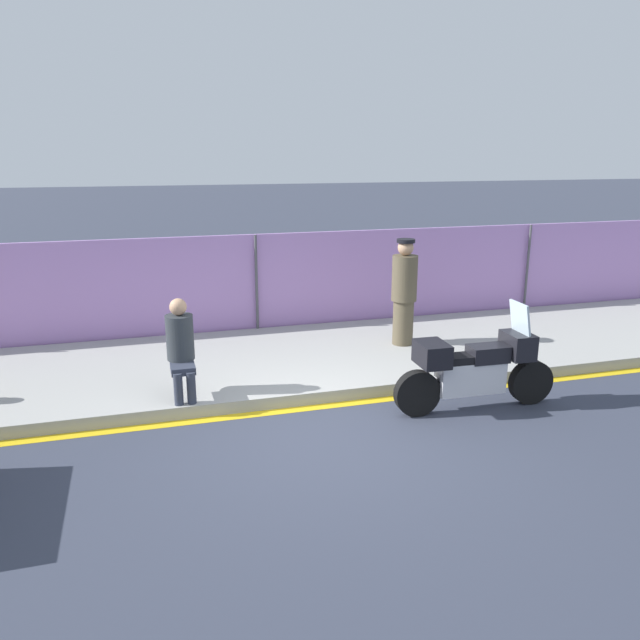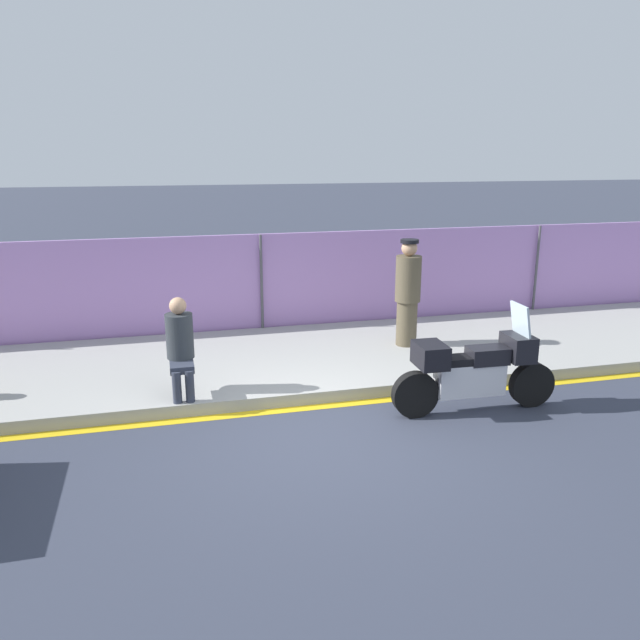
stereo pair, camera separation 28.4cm
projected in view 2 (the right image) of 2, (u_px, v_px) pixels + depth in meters
name	position (u px, v px, depth m)	size (l,w,h in m)	color
ground_plane	(322.00, 438.00, 7.53)	(120.00, 120.00, 0.00)	#333847
sidewalk	(280.00, 361.00, 10.05)	(42.17, 3.39, 0.17)	#9E9E99
curb_paint_stripe	(305.00, 408.00, 8.40)	(42.17, 0.18, 0.01)	gold
storefront_fence	(261.00, 286.00, 11.49)	(40.06, 0.17, 1.91)	#AD7FC6
motorcycle	(474.00, 370.00, 8.16)	(2.28, 0.54, 1.44)	black
officer_standing	(408.00, 292.00, 10.36)	(0.42, 0.42, 1.79)	brown
person_seated_on_curb	(180.00, 341.00, 8.31)	(0.37, 0.67, 1.31)	#2D3342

